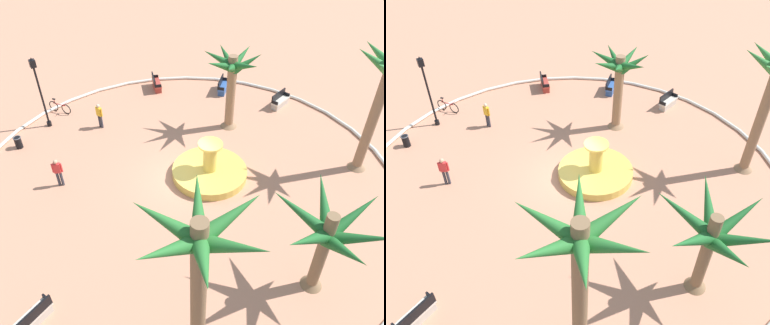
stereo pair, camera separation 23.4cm
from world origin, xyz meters
The scene contains 16 objects.
ground_plane centered at (0.00, 0.00, 0.00)m, with size 80.00×80.00×0.00m, color tan.
plaza_curb centered at (0.00, 0.00, 0.10)m, with size 22.61×22.61×0.20m, color silver.
fountain centered at (-1.21, 0.59, 0.31)m, with size 3.98×3.98×2.13m.
palm_tree_near_fountain centered at (-4.97, -2.53, 3.50)m, with size 3.68×3.73×4.95m.
palm_tree_by_curb centered at (-0.70, 8.32, 3.09)m, with size 4.54×4.35×4.33m.
palm_tree_mid_plaza centered at (4.56, 7.78, 4.91)m, with size 4.01×3.69×6.82m.
palm_tree_far_side centered at (-8.29, 4.63, 4.91)m, with size 3.41×3.55×6.86m.
bench_east centered at (-7.38, -6.23, 0.35)m, with size 1.55×1.41×1.00m.
bench_west centered at (-9.33, -2.46, 0.35)m, with size 1.67×0.89×1.00m.
bench_north centered at (9.08, 3.65, 0.35)m, with size 1.67×1.06×1.00m.
bench_southeast centered at (-3.66, -9.23, 0.35)m, with size 1.06×1.67×1.00m.
lamppost centered at (4.34, -8.91, 2.68)m, with size 0.32×0.32×4.58m.
trash_bin centered at (6.54, -7.66, 0.39)m, with size 0.46×0.46×0.73m.
bicycle_red_frame centered at (3.20, -10.06, 0.38)m, with size 0.98×1.48×0.94m.
person_cyclist_helmet centered at (1.69, -6.92, 0.92)m, with size 0.31×0.50×1.65m.
person_cyclist_photo centered at (5.63, -3.14, 0.94)m, with size 0.48×0.34×1.67m.
Camera 1 is at (8.35, 12.98, 13.83)m, focal length 36.27 mm.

